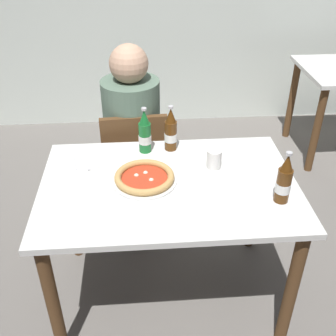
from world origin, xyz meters
name	(u,v)px	position (x,y,z in m)	size (l,w,h in m)	color
ground_plane	(169,290)	(0.00, 0.00, 0.00)	(8.00, 8.00, 0.00)	slate
dining_table_main	(169,202)	(0.00, 0.00, 0.64)	(1.20, 0.80, 0.75)	silver
chair_behind_table	(135,163)	(-0.17, 0.61, 0.48)	(0.43, 0.43, 0.85)	brown
diner_seated	(133,144)	(-0.17, 0.66, 0.58)	(0.34, 0.34, 1.21)	#2D3342
pizza_margherita_near	(144,178)	(-0.11, 0.02, 0.77)	(0.30, 0.30, 0.04)	white
beer_bottle_left	(171,131)	(0.03, 0.31, 0.85)	(0.07, 0.07, 0.25)	#512D0F
beer_bottle_center	(145,133)	(-0.10, 0.30, 0.85)	(0.07, 0.07, 0.25)	#196B2D
beer_bottle_right	(284,181)	(0.48, -0.17, 0.85)	(0.07, 0.07, 0.25)	#512D0F
napkin_with_cutlery	(78,162)	(-0.44, 0.21, 0.75)	(0.23, 0.23, 0.01)	white
paper_cup	(214,159)	(0.23, 0.12, 0.80)	(0.07, 0.07, 0.10)	white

